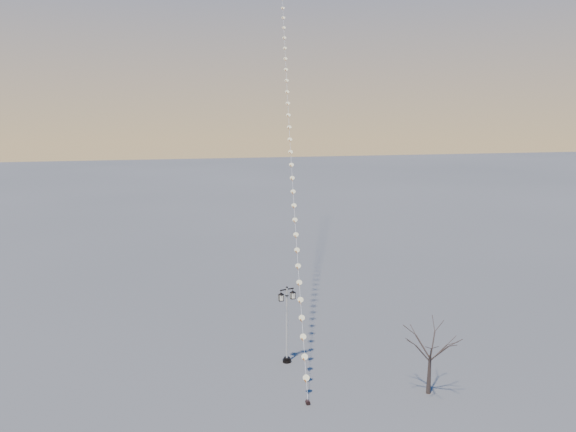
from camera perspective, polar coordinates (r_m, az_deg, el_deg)
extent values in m
plane|color=#505051|center=(30.13, 2.20, -17.80)|extent=(300.00, 300.00, 0.00)
cylinder|color=black|center=(33.26, -0.11, -14.76)|extent=(0.51, 0.51, 0.15)
cylinder|color=black|center=(33.20, -0.11, -14.55)|extent=(0.37, 0.37, 0.13)
cylinder|color=beige|center=(32.32, -0.11, -10.99)|extent=(0.12, 0.12, 4.30)
cylinder|color=black|center=(31.75, -0.11, -8.23)|extent=(0.18, 0.18, 0.05)
cube|color=black|center=(31.63, -0.11, -7.60)|extent=(0.85, 0.29, 0.05)
sphere|color=black|center=(31.60, -0.11, -7.42)|extent=(0.13, 0.13, 0.13)
pyramid|color=black|center=(31.50, -0.73, -7.95)|extent=(0.40, 0.40, 0.13)
cube|color=beige|center=(31.60, -0.73, -8.43)|extent=(0.24, 0.24, 0.31)
cube|color=black|center=(31.65, -0.73, -8.73)|extent=(0.27, 0.27, 0.04)
pyramid|color=black|center=(31.85, 0.50, -7.73)|extent=(0.40, 0.40, 0.13)
cube|color=beige|center=(31.94, 0.50, -8.22)|extent=(0.24, 0.24, 0.31)
cube|color=black|center=(32.00, 0.50, -8.51)|extent=(0.27, 0.27, 0.04)
cone|color=#362B25|center=(30.46, 14.41, -15.60)|extent=(0.25, 0.25, 2.10)
cylinder|color=black|center=(29.03, 2.07, -18.73)|extent=(0.22, 0.22, 0.22)
cylinder|color=black|center=(29.01, 2.07, -18.68)|extent=(0.03, 0.03, 0.28)
cone|color=orange|center=(45.55, -0.02, 14.44)|extent=(0.09, 0.09, 0.31)
cylinder|color=white|center=(28.76, 2.08, -17.76)|extent=(0.02, 0.02, 0.90)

